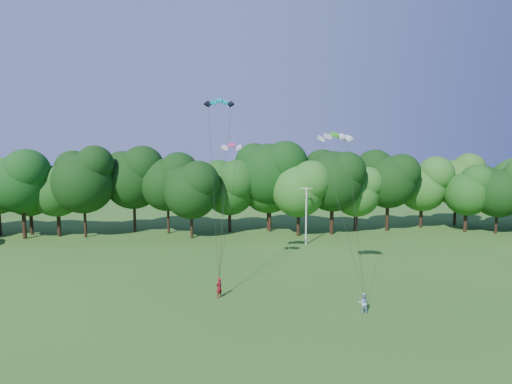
{
  "coord_description": "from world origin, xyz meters",
  "views": [
    {
      "loc": [
        -3.63,
        -20.83,
        12.31
      ],
      "look_at": [
        -0.88,
        13.0,
        8.63
      ],
      "focal_mm": 28.0,
      "sensor_mm": 36.0,
      "label": 1
    }
  ],
  "objects": [
    {
      "name": "ground",
      "position": [
        0.0,
        0.0,
        0.0
      ],
      "size": [
        160.0,
        160.0,
        0.0
      ],
      "primitive_type": "plane",
      "color": "#2D5A18",
      "rests_on": "ground"
    },
    {
      "name": "kite_flyer_left",
      "position": [
        -4.1,
        11.34,
        0.83
      ],
      "size": [
        0.72,
        0.71,
        1.67
      ],
      "primitive_type": "imported",
      "rotation": [
        0.0,
        0.0,
        3.91
      ],
      "color": "maroon",
      "rests_on": "ground"
    },
    {
      "name": "utility_pole",
      "position": [
        6.9,
        29.1,
        3.86
      ],
      "size": [
        1.48,
        0.41,
        7.48
      ],
      "rotation": [
        0.0,
        0.0,
        -0.23
      ],
      "color": "silver",
      "rests_on": "ground"
    },
    {
      "name": "kite_flyer_right",
      "position": [
        6.78,
        7.39,
        0.76
      ],
      "size": [
        0.83,
        0.7,
        1.52
      ],
      "primitive_type": "imported",
      "rotation": [
        0.0,
        0.0,
        2.96
      ],
      "color": "#A1B7E0",
      "rests_on": "ground"
    },
    {
      "name": "tree_back_east",
      "position": [
        33.54,
        39.95,
        7.36
      ],
      "size": [
        8.1,
        8.1,
        11.79
      ],
      "color": "#331E14",
      "rests_on": "ground"
    },
    {
      "name": "tree_back_center",
      "position": [
        3.19,
        37.62,
        9.38
      ],
      "size": [
        10.33,
        10.33,
        15.03
      ],
      "color": "black",
      "rests_on": "ground"
    },
    {
      "name": "tree_back_west",
      "position": [
        -31.0,
        35.48,
        8.03
      ],
      "size": [
        8.84,
        8.84,
        12.85
      ],
      "color": "#321B14",
      "rests_on": "ground"
    },
    {
      "name": "kite_teal",
      "position": [
        -3.95,
        14.64,
        16.49
      ],
      "size": [
        2.51,
        1.21,
        0.54
      ],
      "rotation": [
        0.0,
        0.0,
        -0.05
      ],
      "color": "#05949B",
      "rests_on": "ground"
    },
    {
      "name": "kite_pink",
      "position": [
        -2.89,
        15.43,
        12.64
      ],
      "size": [
        1.89,
        1.01,
        0.4
      ],
      "rotation": [
        0.0,
        0.0,
        -0.08
      ],
      "color": "#CD3970",
      "rests_on": "ground"
    },
    {
      "name": "kite_green",
      "position": [
        5.53,
        11.81,
        13.5
      ],
      "size": [
        2.82,
        1.4,
        0.46
      ],
      "rotation": [
        0.0,
        0.0,
        -0.06
      ],
      "color": "green",
      "rests_on": "ground"
    }
  ]
}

